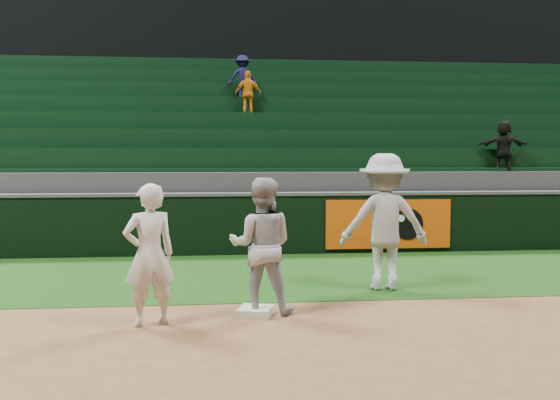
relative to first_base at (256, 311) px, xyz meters
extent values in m
plane|color=brown|center=(0.03, -0.32, -0.05)|extent=(70.00, 70.00, 0.00)
cube|color=#10330C|center=(0.03, 2.68, -0.04)|extent=(36.00, 4.20, 0.01)
cube|color=black|center=(0.03, 17.13, 5.95)|extent=(40.00, 12.00, 12.00)
cube|color=silver|center=(0.00, 0.00, 0.00)|extent=(0.50, 0.50, 0.09)
imported|color=silver|center=(-1.27, -0.36, 0.79)|extent=(0.71, 0.59, 1.67)
imported|color=#9A9CA4|center=(0.08, 0.08, 0.81)|extent=(0.93, 0.77, 1.72)
imported|color=#A1A4AF|center=(1.99, 1.28, 0.97)|extent=(1.34, 0.82, 2.02)
cube|color=black|center=(0.03, 4.88, 0.55)|extent=(36.00, 0.35, 1.20)
cube|color=#D84C0A|center=(3.03, 4.69, 0.55)|extent=(2.60, 0.05, 1.00)
cylinder|color=black|center=(3.43, 4.66, 0.55)|extent=(0.64, 0.02, 0.64)
cylinder|color=white|center=(3.28, 4.64, 0.67)|extent=(0.14, 0.02, 0.14)
cube|color=#424244|center=(0.03, 4.88, 1.17)|extent=(36.00, 0.40, 0.06)
cube|color=#323234|center=(0.03, 5.61, 0.78)|extent=(36.00, 0.85, 1.65)
cube|color=black|center=(0.03, 5.86, 1.85)|extent=(36.00, 0.14, 0.50)
cube|color=black|center=(0.03, 5.69, 1.64)|extent=(36.00, 0.45, 0.08)
cube|color=#323234|center=(0.03, 6.46, 1.00)|extent=(36.00, 0.85, 2.10)
cube|color=black|center=(0.03, 6.71, 2.30)|extent=(36.00, 0.14, 0.50)
cube|color=black|center=(0.03, 6.54, 2.09)|extent=(36.00, 0.45, 0.08)
cube|color=#323234|center=(0.03, 7.31, 1.23)|extent=(36.00, 0.85, 2.55)
cube|color=black|center=(0.03, 7.56, 2.75)|extent=(36.00, 0.14, 0.50)
cube|color=black|center=(0.03, 7.39, 2.54)|extent=(36.00, 0.45, 0.08)
cube|color=#323234|center=(0.03, 8.16, 1.45)|extent=(36.00, 0.85, 3.00)
cube|color=black|center=(0.03, 8.41, 3.20)|extent=(36.00, 0.14, 0.50)
cube|color=black|center=(0.03, 8.24, 2.99)|extent=(36.00, 0.45, 0.08)
cube|color=#323234|center=(0.03, 9.01, 1.68)|extent=(36.00, 0.85, 3.45)
cube|color=black|center=(0.03, 9.26, 3.65)|extent=(36.00, 0.14, 0.50)
cube|color=black|center=(0.03, 9.09, 3.44)|extent=(36.00, 0.45, 0.08)
cube|color=#323234|center=(0.03, 9.86, 1.90)|extent=(36.00, 0.85, 3.90)
cube|color=black|center=(0.03, 10.11, 4.10)|extent=(36.00, 0.14, 0.50)
cube|color=black|center=(0.03, 9.94, 3.89)|extent=(36.00, 0.45, 0.08)
cube|color=#323234|center=(0.03, 10.71, 2.13)|extent=(36.00, 0.85, 4.35)
cube|color=black|center=(0.03, 10.96, 4.55)|extent=(36.00, 0.14, 0.50)
cube|color=black|center=(0.03, 10.79, 4.34)|extent=(36.00, 0.45, 0.08)
imported|color=orange|center=(0.35, 8.11, 3.52)|extent=(0.67, 0.30, 1.12)
imported|color=black|center=(5.87, 5.56, 2.17)|extent=(1.10, 0.57, 1.13)
imported|color=black|center=(0.24, 8.96, 4.00)|extent=(0.78, 0.46, 1.19)
camera|label=1|loc=(-0.49, -7.68, 1.93)|focal=40.00mm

